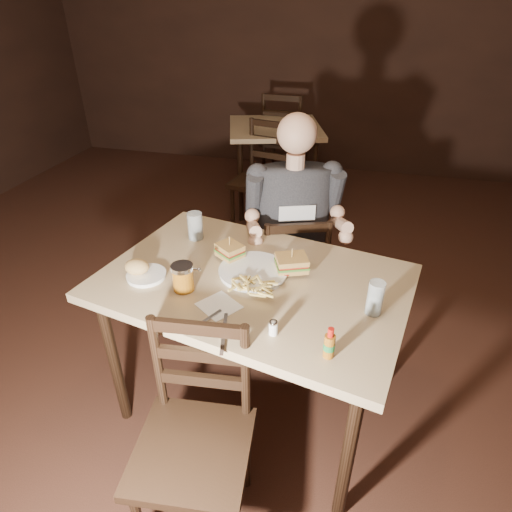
% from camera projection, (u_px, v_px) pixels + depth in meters
% --- Properties ---
extents(room_shell, '(7.00, 7.00, 7.00)m').
position_uv_depth(room_shell, '(199.00, 114.00, 1.54)').
color(room_shell, black).
rests_on(room_shell, ground).
extents(main_table, '(1.37, 1.04, 0.77)m').
position_uv_depth(main_table, '(253.00, 294.00, 1.80)').
color(main_table, tan).
rests_on(main_table, ground).
extents(bg_table, '(1.00, 1.00, 0.77)m').
position_uv_depth(bg_table, '(275.00, 136.00, 3.85)').
color(bg_table, tan).
rests_on(bg_table, ground).
extents(chair_far, '(0.50, 0.52, 0.82)m').
position_uv_depth(chair_far, '(290.00, 274.00, 2.43)').
color(chair_far, black).
rests_on(chair_far, ground).
extents(chair_near, '(0.44, 0.47, 0.85)m').
position_uv_depth(chair_near, '(192.00, 451.00, 1.47)').
color(chair_near, black).
rests_on(chair_near, ground).
extents(bg_chair_far, '(0.48, 0.52, 0.97)m').
position_uv_depth(bg_chair_far, '(286.00, 140.00, 4.41)').
color(bg_chair_far, black).
rests_on(bg_chair_far, ground).
extents(bg_chair_near, '(0.50, 0.53, 0.91)m').
position_uv_depth(bg_chair_near, '(260.00, 182.00, 3.52)').
color(bg_chair_near, black).
rests_on(bg_chair_near, ground).
extents(diner, '(0.62, 0.55, 0.88)m').
position_uv_depth(diner, '(295.00, 204.00, 2.16)').
color(diner, '#323538').
rests_on(diner, chair_far).
extents(dinner_plate, '(0.33, 0.33, 0.02)m').
position_uv_depth(dinner_plate, '(253.00, 272.00, 1.79)').
color(dinner_plate, white).
rests_on(dinner_plate, main_table).
extents(sandwich_left, '(0.14, 0.14, 0.10)m').
position_uv_depth(sandwich_left, '(230.00, 247.00, 1.85)').
color(sandwich_left, tan).
rests_on(sandwich_left, dinner_plate).
extents(sandwich_right, '(0.16, 0.15, 0.11)m').
position_uv_depth(sandwich_right, '(292.00, 258.00, 1.76)').
color(sandwich_right, tan).
rests_on(sandwich_right, dinner_plate).
extents(fries_pile, '(0.25, 0.20, 0.04)m').
position_uv_depth(fries_pile, '(251.00, 285.00, 1.66)').
color(fries_pile, tan).
rests_on(fries_pile, dinner_plate).
extents(ketchup_dollop, '(0.05, 0.05, 0.01)m').
position_uv_depth(ketchup_dollop, '(286.00, 273.00, 1.76)').
color(ketchup_dollop, maroon).
rests_on(ketchup_dollop, dinner_plate).
extents(glass_left, '(0.08, 0.08, 0.13)m').
position_uv_depth(glass_left, '(195.00, 226.00, 2.02)').
color(glass_left, silver).
rests_on(glass_left, main_table).
extents(glass_right, '(0.07, 0.07, 0.13)m').
position_uv_depth(glass_right, '(375.00, 298.00, 1.54)').
color(glass_right, silver).
rests_on(glass_right, main_table).
extents(hot_sauce, '(0.04, 0.04, 0.12)m').
position_uv_depth(hot_sauce, '(330.00, 343.00, 1.35)').
color(hot_sauce, '#8B5010').
rests_on(hot_sauce, main_table).
extents(salt_shaker, '(0.04, 0.04, 0.06)m').
position_uv_depth(salt_shaker, '(273.00, 328.00, 1.46)').
color(salt_shaker, white).
rests_on(salt_shaker, main_table).
extents(syrup_dispenser, '(0.10, 0.10, 0.11)m').
position_uv_depth(syrup_dispenser, '(183.00, 277.00, 1.67)').
color(syrup_dispenser, '#8B5010').
rests_on(syrup_dispenser, main_table).
extents(napkin, '(0.19, 0.19, 0.00)m').
position_uv_depth(napkin, '(219.00, 306.00, 1.61)').
color(napkin, white).
rests_on(napkin, main_table).
extents(knife, '(0.06, 0.21, 0.00)m').
position_uv_depth(knife, '(224.00, 333.00, 1.47)').
color(knife, silver).
rests_on(knife, napkin).
extents(fork, '(0.09, 0.16, 0.01)m').
position_uv_depth(fork, '(204.00, 322.00, 1.52)').
color(fork, silver).
rests_on(fork, napkin).
extents(side_plate, '(0.19, 0.19, 0.01)m').
position_uv_depth(side_plate, '(147.00, 276.00, 1.77)').
color(side_plate, white).
rests_on(side_plate, main_table).
extents(bread_roll, '(0.12, 0.10, 0.06)m').
position_uv_depth(bread_roll, '(137.00, 267.00, 1.76)').
color(bread_roll, tan).
rests_on(bread_roll, side_plate).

